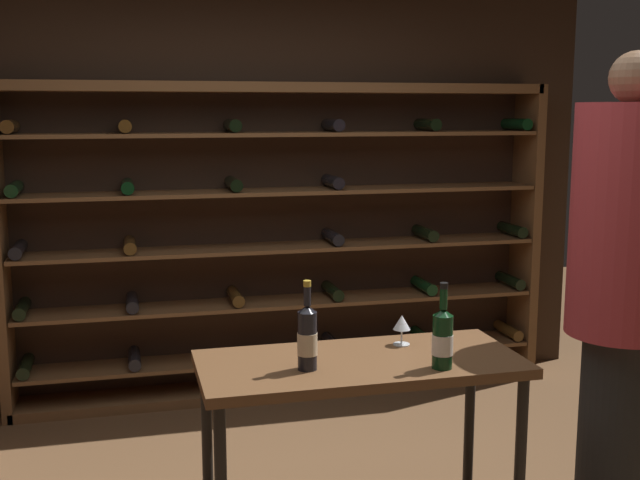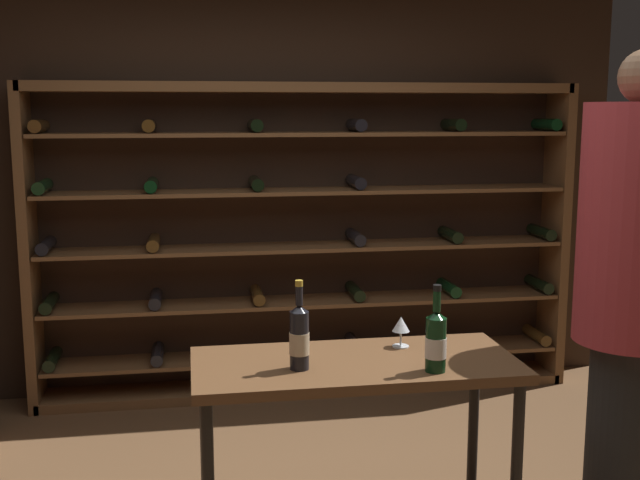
% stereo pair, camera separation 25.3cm
% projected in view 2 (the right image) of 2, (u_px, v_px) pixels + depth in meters
% --- Properties ---
extents(back_wall, '(4.76, 0.10, 2.88)m').
position_uv_depth(back_wall, '(256.00, 168.00, 5.03)').
color(back_wall, '#332319').
rests_on(back_wall, ground).
extents(wine_rack, '(3.42, 0.32, 1.97)m').
position_uv_depth(wine_rack, '(305.00, 243.00, 4.95)').
color(wine_rack, brown).
rests_on(wine_rack, ground).
extents(tasting_table, '(1.24, 0.55, 0.86)m').
position_uv_depth(tasting_table, '(355.00, 385.00, 3.01)').
color(tasting_table, brown).
rests_on(tasting_table, ground).
extents(person_bystander_red_print, '(0.46, 0.46, 2.04)m').
position_uv_depth(person_bystander_red_print, '(633.00, 281.00, 3.14)').
color(person_bystander_red_print, black).
rests_on(person_bystander_red_print, ground).
extents(wine_bottle_gold_foil, '(0.08, 0.08, 0.32)m').
position_uv_depth(wine_bottle_gold_foil, '(436.00, 341.00, 2.85)').
color(wine_bottle_gold_foil, black).
rests_on(wine_bottle_gold_foil, tasting_table).
extents(wine_bottle_green_slim, '(0.07, 0.07, 0.33)m').
position_uv_depth(wine_bottle_green_slim, '(299.00, 337.00, 2.87)').
color(wine_bottle_green_slim, black).
rests_on(wine_bottle_green_slim, tasting_table).
extents(wine_glass_stemmed_right, '(0.07, 0.07, 0.12)m').
position_uv_depth(wine_glass_stemmed_right, '(401.00, 326.00, 3.15)').
color(wine_glass_stemmed_right, silver).
rests_on(wine_glass_stemmed_right, tasting_table).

